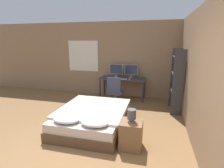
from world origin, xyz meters
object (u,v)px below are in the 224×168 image
(bed, at_px, (92,118))
(monitor_right, at_px, (131,70))
(bedside_lamp, at_px, (132,114))
(computer_mouse, at_px, (129,79))
(desk, at_px, (122,81))
(nightstand, at_px, (131,135))
(bookshelf, at_px, (177,78))
(keyboard, at_px, (121,79))
(office_chair, at_px, (115,94))
(monitor_left, at_px, (116,70))

(bed, distance_m, monitor_right, 2.68)
(bedside_lamp, bearing_deg, computer_mouse, 99.58)
(desk, bearing_deg, monitor_right, 36.72)
(nightstand, bearing_deg, computer_mouse, 99.58)
(nightstand, relative_size, bookshelf, 0.30)
(keyboard, xyz_separation_m, office_chair, (-0.10, -0.49, -0.39))
(nightstand, height_order, computer_mouse, computer_mouse)
(desk, relative_size, keyboard, 4.25)
(keyboard, distance_m, office_chair, 0.64)
(bed, bearing_deg, bookshelf, 36.77)
(bedside_lamp, relative_size, monitor_left, 0.52)
(bed, bearing_deg, bedside_lamp, -31.29)
(monitor_left, relative_size, bookshelf, 0.26)
(monitor_right, xyz_separation_m, office_chair, (-0.38, -0.89, -0.65))
(computer_mouse, height_order, office_chair, office_chair)
(desk, distance_m, bookshelf, 1.93)
(bookshelf, bearing_deg, bed, -143.23)
(monitor_left, bearing_deg, monitor_right, 0.00)
(nightstand, relative_size, bedside_lamp, 2.19)
(bedside_lamp, height_order, desk, bedside_lamp)
(bed, relative_size, monitor_left, 3.96)
(desk, xyz_separation_m, monitor_right, (0.27, 0.20, 0.35))
(bedside_lamp, bearing_deg, nightstand, 90.00)
(nightstand, bearing_deg, bookshelf, 64.94)
(nightstand, relative_size, computer_mouse, 7.77)
(desk, height_order, monitor_left, monitor_left)
(monitor_right, bearing_deg, monitor_left, 180.00)
(bedside_lamp, bearing_deg, office_chair, 110.70)
(monitor_left, distance_m, bookshelf, 2.24)
(nightstand, bearing_deg, monitor_left, 107.92)
(desk, bearing_deg, bed, -96.98)
(bed, bearing_deg, office_chair, 83.73)
(keyboard, height_order, computer_mouse, computer_mouse)
(desk, bearing_deg, keyboard, -90.00)
(monitor_right, bearing_deg, bookshelf, -34.34)
(bedside_lamp, bearing_deg, keyboard, 105.18)
(desk, distance_m, monitor_left, 0.49)
(desk, xyz_separation_m, computer_mouse, (0.28, -0.20, 0.11))
(bookshelf, bearing_deg, monitor_right, 145.66)
(computer_mouse, xyz_separation_m, office_chair, (-0.38, -0.49, -0.40))
(bed, bearing_deg, monitor_right, 77.55)
(bedside_lamp, distance_m, desk, 3.01)
(desk, distance_m, keyboard, 0.22)
(monitor_right, height_order, computer_mouse, monitor_right)
(keyboard, bearing_deg, office_chair, -102.02)
(monitor_left, xyz_separation_m, keyboard, (0.27, -0.40, -0.25))
(bed, bearing_deg, nightstand, -31.29)
(bed, height_order, keyboard, keyboard)
(computer_mouse, bearing_deg, bookshelf, -22.35)
(monitor_left, bearing_deg, nightstand, -72.08)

